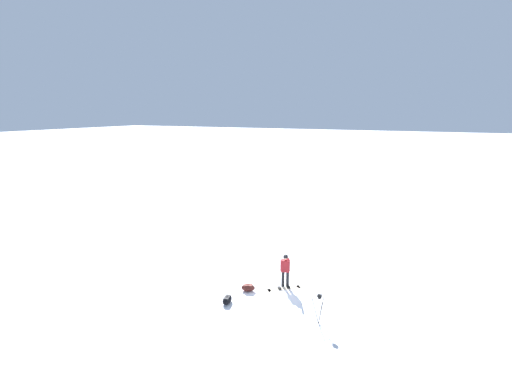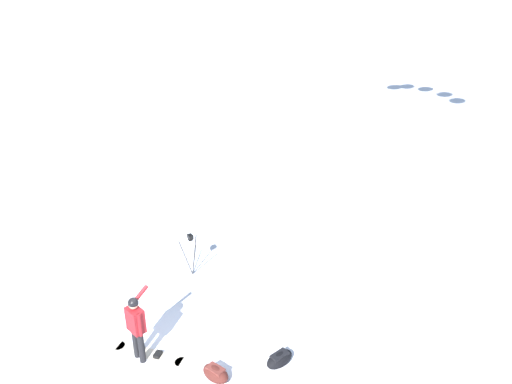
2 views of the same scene
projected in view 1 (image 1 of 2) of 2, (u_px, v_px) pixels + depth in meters
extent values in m
plane|color=white|center=(282.00, 292.00, 16.90)|extent=(300.00, 300.00, 0.00)
cylinder|color=black|center=(288.00, 279.00, 17.30)|extent=(0.14, 0.14, 0.80)
cylinder|color=black|center=(283.00, 279.00, 17.35)|extent=(0.14, 0.14, 0.80)
cube|color=maroon|center=(285.00, 266.00, 17.18)|extent=(0.34, 0.45, 0.57)
sphere|color=tan|center=(286.00, 257.00, 17.09)|extent=(0.22, 0.22, 0.22)
sphere|color=black|center=(286.00, 257.00, 17.08)|extent=(0.23, 0.23, 0.23)
cylinder|color=maroon|center=(289.00, 260.00, 16.83)|extent=(0.52, 0.20, 0.40)
cylinder|color=maroon|center=(281.00, 265.00, 17.24)|extent=(0.09, 0.09, 0.57)
cube|color=beige|center=(284.00, 289.00, 17.21)|extent=(1.24, 1.40, 0.02)
cylinder|color=beige|center=(300.00, 287.00, 17.41)|extent=(0.29, 0.29, 0.02)
cylinder|color=beige|center=(268.00, 291.00, 17.02)|extent=(0.29, 0.29, 0.02)
cube|color=black|center=(288.00, 287.00, 17.26)|extent=(0.24, 0.24, 0.08)
cube|color=black|center=(280.00, 288.00, 17.15)|extent=(0.24, 0.24, 0.08)
ellipsoid|color=#4C1E19|center=(248.00, 288.00, 16.96)|extent=(0.57, 0.72, 0.34)
cube|color=brown|center=(248.00, 285.00, 16.93)|extent=(0.34, 0.43, 0.08)
cylinder|color=#262628|center=(315.00, 310.00, 14.33)|extent=(0.04, 0.33, 1.10)
cylinder|color=#262628|center=(320.00, 313.00, 14.12)|extent=(0.29, 0.21, 1.10)
cylinder|color=#262628|center=(321.00, 310.00, 14.37)|extent=(0.32, 0.14, 1.10)
cube|color=black|center=(320.00, 298.00, 14.14)|extent=(0.10, 0.10, 0.06)
cube|color=black|center=(320.00, 296.00, 14.12)|extent=(0.12, 0.16, 0.10)
ellipsoid|color=black|center=(227.00, 300.00, 15.89)|extent=(0.72, 0.46, 0.32)
cube|color=black|center=(227.00, 298.00, 15.87)|extent=(0.43, 0.27, 0.08)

